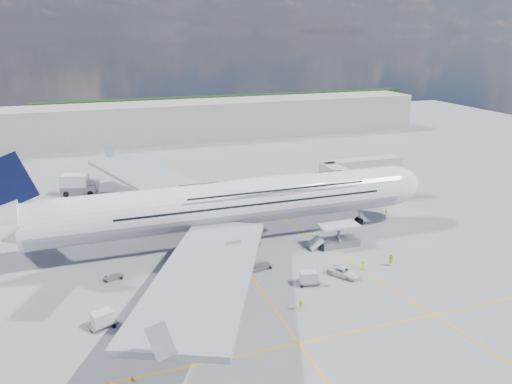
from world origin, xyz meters
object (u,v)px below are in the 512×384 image
object	(u,v)px
cone_nose	(386,207)
cone_wing_left_outer	(112,200)
catering_truck_outer	(79,185)
crew_loader	(391,260)
dolly_row_c	(194,291)
crew_nose	(386,210)
crew_wing	(195,267)
dolly_nose_far	(308,278)
cone_wing_left_inner	(143,218)
cargo_loader	(337,238)
catering_truck_inner	(161,213)
dolly_nose_near	(260,266)
airliner	(227,203)
jet_bridge	(354,171)
dolly_row_b	(196,279)
crew_van	(363,265)
baggage_tug	(227,269)
cone_wing_right_outer	(132,378)
service_van	(344,272)
cone_wing_right_inner	(229,295)
dolly_row_a	(102,319)
dolly_back	(114,277)
crew_tug	(301,304)

from	to	relation	value
cone_nose	cone_wing_left_outer	bearing A→B (deg)	156.62
catering_truck_outer	crew_loader	xyz separation A→B (m)	(43.88, -51.25, -1.16)
dolly_row_c	catering_truck_outer	xyz separation A→B (m)	(-14.00, 50.82, 1.26)
crew_nose	crew_wing	bearing A→B (deg)	153.33
dolly_nose_far	cone_wing_left_inner	xyz separation A→B (m)	(-18.73, 33.01, -0.74)
cargo_loader	catering_truck_inner	size ratio (longest dim) A/B	1.16
cone_wing_left_inner	dolly_nose_near	bearing A→B (deg)	-61.88
airliner	jet_bridge	bearing A→B (deg)	20.31
dolly_nose_near	cone_wing_left_inner	xyz separation A→B (m)	(-14.02, 26.24, -0.08)
dolly_row_b	dolly_nose_near	world-z (taller)	dolly_row_b
crew_van	cone_nose	distance (m)	28.80
baggage_tug	dolly_row_b	bearing A→B (deg)	-161.36
crew_nose	cone_wing_right_outer	size ratio (longest dim) A/B	2.78
cargo_loader	service_van	bearing A→B (deg)	-112.61
catering_truck_outer	cone_wing_right_inner	world-z (taller)	catering_truck_outer
crew_nose	crew_van	world-z (taller)	crew_nose
cone_wing_right_outer	dolly_nose_far	bearing A→B (deg)	26.54
airliner	dolly_row_c	size ratio (longest dim) A/B	28.21
dolly_row_a	dolly_row_b	xyz separation A→B (m)	(12.65, 6.14, 0.09)
crew_wing	cone_wing_right_inner	bearing A→B (deg)	-171.89
crew_nose	cone_wing_left_inner	size ratio (longest dim) A/B	2.55
dolly_back	crew_loader	bearing A→B (deg)	-39.90
airliner	dolly_nose_near	distance (m)	12.87
cone_nose	cargo_loader	bearing A→B (deg)	-143.59
dolly_nose_near	cone_wing_right_outer	world-z (taller)	cone_wing_right_outer
crew_nose	cone_wing_right_inner	world-z (taller)	crew_nose
dolly_nose_far	crew_wing	world-z (taller)	dolly_nose_far
dolly_nose_far	cone_nose	distance (m)	36.55
cone_wing_right_inner	crew_tug	bearing A→B (deg)	-38.08
catering_truck_inner	crew_loader	xyz separation A→B (m)	(29.85, -28.68, -1.09)
baggage_tug	cone_wing_left_outer	world-z (taller)	baggage_tug
cone_nose	cone_wing_right_inner	xyz separation A→B (m)	(-39.21, -23.55, 0.06)
service_van	crew_wing	size ratio (longest dim) A/B	3.18
crew_wing	crew_tug	bearing A→B (deg)	-153.57
dolly_row_b	crew_wing	xyz separation A→B (m)	(0.86, 4.41, -0.42)
baggage_tug	cone_wing_right_inner	world-z (taller)	baggage_tug
dolly_nose_far	cone_wing_left_outer	xyz separation A→B (m)	(-23.45, 45.88, -0.76)
dolly_row_c	cone_wing_left_outer	bearing A→B (deg)	85.99
cargo_loader	dolly_nose_far	size ratio (longest dim) A/B	2.57
airliner	catering_truck_outer	bearing A→B (deg)	123.84
dolly_back	cone_nose	xyz separation A→B (m)	(53.29, 13.29, -0.05)
airliner	dolly_back	bearing A→B (deg)	-158.94
dolly_nose_far	dolly_nose_near	distance (m)	8.28
cargo_loader	cone_wing_left_inner	size ratio (longest dim) A/B	13.62
catering_truck_outer	crew_loader	bearing A→B (deg)	-34.71
dolly_nose_near	baggage_tug	world-z (taller)	baggage_tug
dolly_row_b	cone_wing_left_outer	world-z (taller)	dolly_row_b
cone_wing_right_inner	cone_nose	bearing A→B (deg)	30.99
cone_nose	cone_wing_left_inner	xyz separation A→B (m)	(-46.53, 9.29, 0.06)
crew_wing	cone_wing_right_inner	distance (m)	9.12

